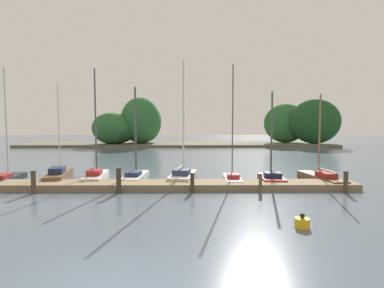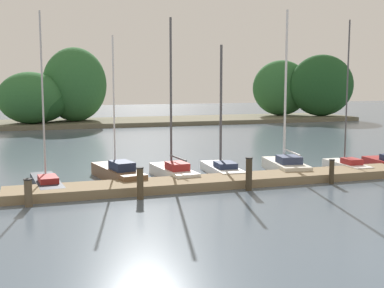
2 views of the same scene
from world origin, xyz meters
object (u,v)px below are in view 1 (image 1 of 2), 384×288
object	(u,v)px
sailboat_4	(183,175)
mooring_piling_4	(260,184)
sailboat_3	(136,175)
sailboat_1	(60,175)
sailboat_0	(7,178)
mooring_piling_5	(346,182)
mooring_piling_2	(119,181)
sailboat_6	(271,177)
mooring_piling_3	(192,183)
mooring_piling_1	(33,182)
channel_buoy_0	(302,222)
sailboat_5	(232,178)
sailboat_2	(96,175)
sailboat_7	(320,177)

from	to	relation	value
sailboat_4	mooring_piling_4	size ratio (longest dim) A/B	7.43
sailboat_3	sailboat_4	bearing A→B (deg)	-95.15
sailboat_1	sailboat_3	world-z (taller)	sailboat_1
sailboat_0	mooring_piling_5	xyz separation A→B (m)	(19.42, -3.04, 0.29)
mooring_piling_2	sailboat_1	bearing A→B (deg)	141.82
sailboat_6	mooring_piling_3	world-z (taller)	sailboat_6
mooring_piling_1	channel_buoy_0	distance (m)	13.13
mooring_piling_3	sailboat_5	bearing A→B (deg)	45.44
sailboat_2	sailboat_3	world-z (taller)	sailboat_2
sailboat_7	mooring_piling_5	distance (m)	2.90
sailboat_1	sailboat_7	size ratio (longest dim) A/B	1.15
sailboat_2	sailboat_6	distance (m)	10.84
sailboat_1	mooring_piling_2	xyz separation A→B (m)	(4.61, -3.62, 0.31)
sailboat_4	mooring_piling_5	distance (m)	9.13
sailboat_2	mooring_piling_2	bearing A→B (deg)	-152.42
sailboat_0	mooring_piling_3	bearing A→B (deg)	-109.42
sailboat_6	channel_buoy_0	bearing A→B (deg)	176.44
sailboat_3	sailboat_1	bearing A→B (deg)	92.47
mooring_piling_4	mooring_piling_5	world-z (taller)	mooring_piling_5
sailboat_3	sailboat_7	xyz separation A→B (m)	(11.48, -0.73, -0.01)
sailboat_4	mooring_piling_4	bearing A→B (deg)	-118.85
sailboat_2	mooring_piling_3	bearing A→B (deg)	-123.93
sailboat_7	mooring_piling_4	size ratio (longest dim) A/B	5.34
sailboat_2	mooring_piling_5	distance (m)	14.42
sailboat_4	sailboat_7	world-z (taller)	sailboat_4
sailboat_0	mooring_piling_2	bearing A→B (deg)	-116.70
mooring_piling_1	sailboat_0	bearing A→B (deg)	136.01
sailboat_1	mooring_piling_4	distance (m)	12.55
sailboat_1	mooring_piling_5	world-z (taller)	sailboat_1
mooring_piling_2	mooring_piling_1	bearing A→B (deg)	-178.69
sailboat_1	sailboat_5	world-z (taller)	sailboat_5
sailboat_6	sailboat_7	world-z (taller)	sailboat_6
sailboat_5	mooring_piling_4	bearing A→B (deg)	-155.65
sailboat_2	mooring_piling_3	size ratio (longest dim) A/B	6.72
sailboat_2	sailboat_7	bearing A→B (deg)	-97.74
mooring_piling_3	mooring_piling_1	bearing A→B (deg)	-178.66
mooring_piling_1	sailboat_3	bearing A→B (deg)	38.37
sailboat_2	sailboat_5	xyz separation A→B (m)	(8.46, -0.73, -0.06)
sailboat_2	sailboat_3	distance (m)	2.44
sailboat_1	sailboat_2	world-z (taller)	sailboat_2
mooring_piling_1	mooring_piling_4	bearing A→B (deg)	0.19
sailboat_1	sailboat_4	size ratio (longest dim) A/B	0.83
sailboat_3	sailboat_4	world-z (taller)	sailboat_4
sailboat_3	mooring_piling_3	xyz separation A→B (m)	(3.58, -3.47, 0.19)
mooring_piling_1	mooring_piling_3	bearing A→B (deg)	1.34
mooring_piling_4	mooring_piling_5	size ratio (longest dim) A/B	0.88
sailboat_2	sailboat_6	xyz separation A→B (m)	(10.81, -0.78, -0.03)
sailboat_1	mooring_piling_5	size ratio (longest dim) A/B	5.41
sailboat_4	sailboat_6	bearing A→B (deg)	-87.30
sailboat_7	sailboat_4	bearing A→B (deg)	79.39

